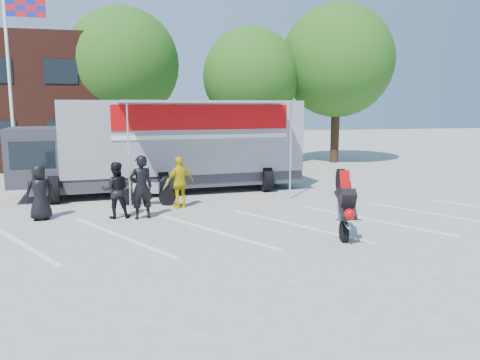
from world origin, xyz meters
name	(u,v)px	position (x,y,z in m)	size (l,w,h in m)	color
ground	(211,241)	(0.00, 0.00, 0.00)	(100.00, 100.00, 0.00)	#ADADA7
parking_bay_lines	(204,230)	(0.00, 1.00, 0.01)	(18.00, 5.00, 0.01)	white
flagpole	(15,62)	(-6.24, 10.00, 5.05)	(1.61, 0.12, 8.00)	white
tree_left	(123,64)	(-2.00, 16.00, 5.57)	(6.12, 6.12, 8.64)	#382314
tree_mid	(251,77)	(5.00, 15.00, 4.94)	(5.44, 5.44, 7.68)	#382314
tree_right	(337,61)	(10.00, 14.50, 5.88)	(6.46, 6.46, 9.12)	#382314
transporter_truck	(172,191)	(-0.30, 7.05, 0.00)	(11.02, 5.31, 3.50)	gray
parked_motorcycle	(148,205)	(-1.31, 4.66, 0.00)	(0.63, 1.90, 1.00)	#BBBBC0
stunt_bike_rider	(339,235)	(3.35, -0.22, 0.00)	(0.77, 1.64, 1.93)	black
spectator_leather_a	(40,192)	(-4.46, 3.33, 0.82)	(0.81, 0.52, 1.65)	black
spectator_leather_b	(141,187)	(-1.58, 2.78, 0.95)	(0.69, 0.45, 1.89)	black
spectator_leather_c	(116,190)	(-2.31, 3.04, 0.84)	(0.82, 0.64, 1.68)	black
spectator_hivis	(180,182)	(-0.31, 4.01, 0.85)	(0.99, 0.41, 1.69)	#D6BE0B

